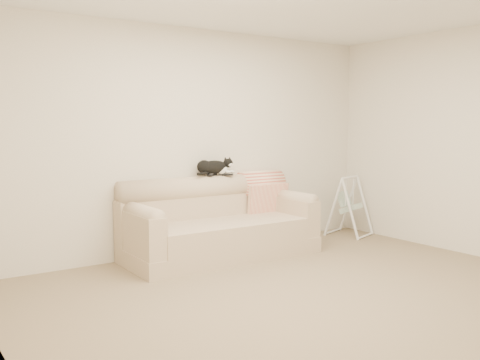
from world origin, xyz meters
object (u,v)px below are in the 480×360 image
at_px(sofa, 218,225).
at_px(remote_b, 226,174).
at_px(remote_a, 212,175).
at_px(tuxedo_cat, 214,167).
at_px(baby_swing, 349,206).

height_order(sofa, remote_b, remote_b).
bearing_deg(remote_a, tuxedo_cat, -4.77).
xyz_separation_m(sofa, remote_a, (0.08, 0.25, 0.56)).
height_order(remote_b, tuxedo_cat, tuxedo_cat).
bearing_deg(baby_swing, remote_a, 172.67).
bearing_deg(baby_swing, sofa, 179.76).
distance_m(remote_b, baby_swing, 1.92).
distance_m(tuxedo_cat, baby_swing, 2.08).
bearing_deg(remote_b, baby_swing, -6.54).
bearing_deg(remote_b, remote_a, 164.02).
bearing_deg(sofa, remote_b, 40.06).
relative_size(sofa, baby_swing, 2.72).
xyz_separation_m(remote_b, baby_swing, (1.84, -0.21, -0.50)).
relative_size(tuxedo_cat, baby_swing, 0.66).
distance_m(remote_a, remote_b, 0.17).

